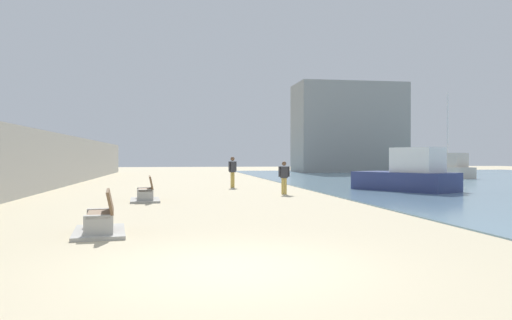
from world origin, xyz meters
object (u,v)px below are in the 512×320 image
bench_near (101,223)px  boat_outer (456,167)px  person_standing (233,170)px  bench_far (146,195)px  boat_nearest (408,175)px  person_walking (284,176)px  boat_far_left (451,168)px

bench_near → boat_outer: bearing=49.2°
person_standing → boat_outer: boat_outer is taller
bench_far → boat_nearest: (12.60, 3.43, 0.58)m
person_walking → person_standing: size_ratio=0.88×
person_walking → boat_outer: (22.34, 22.79, -0.14)m
bench_near → person_walking: (6.60, 10.76, 0.63)m
boat_nearest → boat_outer: bearing=54.1°
bench_far → person_walking: person_walking is taller
boat_nearest → boat_far_left: (10.71, 14.18, -0.02)m
bench_far → boat_far_left: bearing=37.1°
bench_far → bench_near: bearing=-93.6°
person_standing → boat_far_left: boat_far_left is taller
bench_far → person_standing: 9.00m
bench_near → boat_far_left: (23.83, 25.83, 0.55)m
person_walking → boat_nearest: size_ratio=0.28×
person_walking → boat_outer: 31.91m
bench_far → boat_outer: (28.42, 25.32, 0.50)m
person_walking → boat_far_left: (17.23, 15.08, -0.08)m
bench_far → boat_far_left: size_ratio=0.31×
bench_far → person_standing: (4.31, 7.87, 0.78)m
person_standing → boat_nearest: bearing=-28.2°
boat_nearest → boat_far_left: 17.77m
person_walking → boat_nearest: bearing=7.8°
bench_near → bench_far: 8.24m
person_standing → person_walking: bearing=-71.7°
bench_near → person_walking: bearing=58.5°
person_walking → boat_nearest: boat_nearest is taller
bench_far → boat_far_left: boat_far_left is taller
person_walking → boat_nearest: (6.52, 0.90, -0.06)m
boat_nearest → boat_far_left: size_ratio=0.78×
person_standing → boat_far_left: size_ratio=0.25×
bench_far → boat_far_left: (23.30, 17.61, 0.55)m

